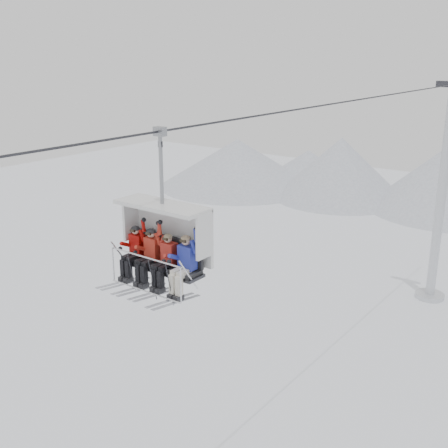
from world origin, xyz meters
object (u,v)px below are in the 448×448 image
Objects in this scene: skier_center_right at (166,260)px; chairlift_carrier at (167,234)px; skier_far_right at (184,263)px; skier_far_left at (134,250)px; lift_tower_right at (440,211)px; skier_center_left at (150,254)px.

chairlift_carrier is at bearing 127.21° from skier_center_right.
chairlift_carrier is 0.66m from skier_center_right.
chairlift_carrier is at bearing 159.60° from skier_far_right.
skier_far_left is 1.70m from skier_far_right.
skier_far_right is (1.70, 0.01, 0.04)m from skier_far_left.
skier_far_right is at bearing -88.08° from lift_tower_right.
skier_center_left is 0.57m from skier_center_right.
skier_center_left is 1.00× the size of skier_far_right.
chairlift_carrier is 2.36× the size of skier_far_left.
lift_tower_right is 25.11m from skier_center_left.
skier_far_left is at bearing -160.02° from chairlift_carrier.
lift_tower_right reaches higher than skier_center_right.
lift_tower_right is 24.90m from chairlift_carrier.
skier_center_right is 1.00× the size of skier_far_right.
chairlift_carrier is 2.36× the size of skier_center_left.
skier_far_left is (-0.88, -24.72, 4.40)m from lift_tower_right.
skier_center_left is (-0.32, -0.31, -0.51)m from chairlift_carrier.
skier_far_right is (0.83, -24.71, 4.43)m from lift_tower_right.
lift_tower_right is 7.99× the size of skier_far_right.
lift_tower_right is 25.11m from skier_center_right.
skier_far_left is 1.00× the size of skier_far_right.
skier_far_right is (1.15, 0.01, 0.02)m from skier_center_left.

